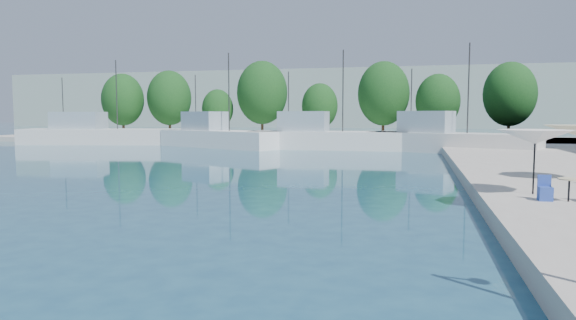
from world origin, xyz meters
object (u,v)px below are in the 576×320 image
(trawler_02, at_px, (217,137))
(trawler_03, at_px, (323,139))
(trawler_01, at_px, (98,135))
(umbrella_white, at_px, (535,137))
(trawler_04, at_px, (446,141))

(trawler_02, xyz_separation_m, trawler_03, (11.48, -0.34, -0.00))
(trawler_02, bearing_deg, trawler_01, -162.54)
(trawler_01, distance_m, trawler_03, 27.35)
(trawler_03, relative_size, umbrella_white, 6.02)
(trawler_04, bearing_deg, trawler_02, -162.66)
(trawler_03, distance_m, umbrella_white, 33.71)
(trawler_04, xyz_separation_m, umbrella_white, (1.47, -29.50, 1.58))
(trawler_01, height_order, trawler_02, same)
(trawler_02, bearing_deg, trawler_04, 20.49)
(umbrella_white, bearing_deg, trawler_03, 113.09)
(trawler_04, distance_m, umbrella_white, 29.57)
(trawler_02, distance_m, trawler_04, 23.29)
(trawler_01, bearing_deg, umbrella_white, -50.99)
(trawler_02, relative_size, trawler_03, 0.96)
(trawler_04, bearing_deg, trawler_01, -163.89)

